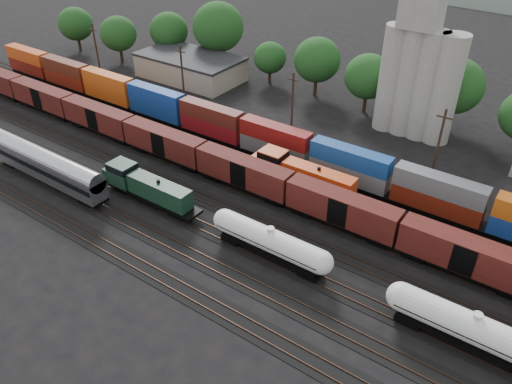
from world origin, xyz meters
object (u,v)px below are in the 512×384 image
Objects in this scene: green_locomotive at (144,186)px; tank_car_a at (270,241)px; passenger_coach at (45,164)px; orange_locomotive at (299,173)px; grain_silo at (419,71)px.

green_locomotive is 20.87m from tank_car_a.
orange_locomotive is at bearing 32.99° from passenger_coach.
passenger_coach is at bearing -129.07° from grain_silo.
tank_car_a is at bearing -71.39° from orange_locomotive.
green_locomotive is at bearing 180.00° from tank_car_a.
tank_car_a is at bearing 0.00° from green_locomotive.
grain_silo is (1.48, 41.00, 8.69)m from tank_car_a.
tank_car_a is at bearing -92.07° from grain_silo.
grain_silo is at bearing 87.93° from tank_car_a.
orange_locomotive is at bearing 43.48° from green_locomotive.
tank_car_a is 41.94m from grain_silo.
green_locomotive is at bearing 18.45° from passenger_coach.
green_locomotive is 1.02× the size of tank_car_a.
tank_car_a is (20.87, 0.00, 0.03)m from green_locomotive.
tank_car_a is 0.69× the size of passenger_coach.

